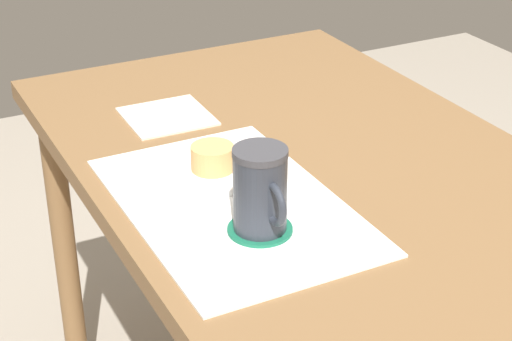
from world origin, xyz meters
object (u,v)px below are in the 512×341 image
Objects in this scene: dining_table at (323,218)px; pastry at (212,158)px; pastry_plate at (213,172)px; coffee_mug at (261,190)px.

dining_table is 0.22m from pastry.
dining_table is at bearing 69.72° from pastry_plate.
dining_table is at bearing 123.90° from coffee_mug.
coffee_mug reaches higher than pastry.
pastry_plate is 2.21× the size of pastry.
coffee_mug is at bearing -56.10° from dining_table.
pastry_plate is 1.22× the size of coffee_mug.
coffee_mug is (0.18, -0.01, 0.03)m from pastry.
dining_table is 8.28× the size of pastry_plate.
pastry_plate is at bearing 176.95° from coffee_mug.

